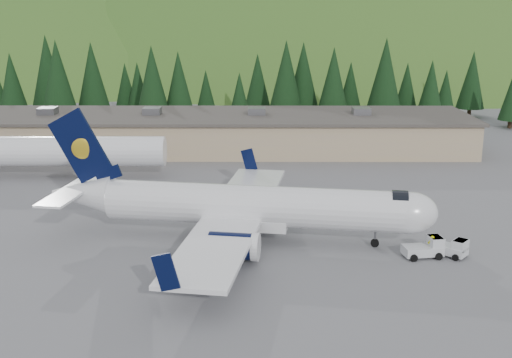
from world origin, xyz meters
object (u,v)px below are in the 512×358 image
object	(u,v)px
second_airliner	(49,150)
ramp_worker	(432,246)
terminal_building	(222,131)
baggage_tug_b	(452,248)
baggage_tug_a	(426,248)
airliner	(244,207)

from	to	relation	value
second_airliner	ramp_worker	world-z (taller)	second_airliner
second_airliner	terminal_building	xyz separation A→B (m)	(19.91, 16.00, -0.70)
second_airliner	baggage_tug_b	world-z (taller)	second_airliner
baggage_tug_b	ramp_worker	size ratio (longest dim) A/B	1.73
baggage_tug_a	terminal_building	bearing A→B (deg)	105.09
baggage_tug_a	baggage_tug_b	size ratio (longest dim) A/B	1.07
baggage_tug_a	baggage_tug_b	bearing A→B (deg)	-5.49
airliner	baggage_tug_a	bearing A→B (deg)	-6.03
airliner	baggage_tug_b	xyz separation A→B (m)	(17.14, -3.83, -2.34)
second_airliner	baggage_tug_a	world-z (taller)	second_airliner
airliner	terminal_building	size ratio (longest dim) A/B	0.48
terminal_building	ramp_worker	world-z (taller)	terminal_building
airliner	baggage_tug_b	size ratio (longest dim) A/B	10.81
airliner	terminal_building	bearing A→B (deg)	104.89
baggage_tug_a	ramp_worker	bearing A→B (deg)	-13.95
second_airliner	terminal_building	distance (m)	25.55
baggage_tug_a	ramp_worker	xyz separation A→B (m)	(0.43, -0.03, 0.15)
second_airliner	baggage_tug_a	distance (m)	46.78
baggage_tug_a	baggage_tug_b	xyz separation A→B (m)	(2.15, 0.15, -0.06)
second_airliner	terminal_building	size ratio (longest dim) A/B	0.39
baggage_tug_a	terminal_building	size ratio (longest dim) A/B	0.05
airliner	ramp_worker	xyz separation A→B (m)	(15.42, -4.01, -2.12)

